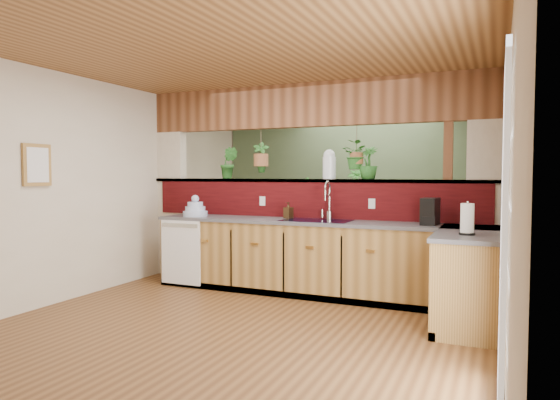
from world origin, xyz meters
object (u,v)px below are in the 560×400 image
at_px(dish_stack, 195,210).
at_px(glass_jar, 329,164).
at_px(soap_dispenser, 288,210).
at_px(coffee_maker, 430,213).
at_px(faucet, 328,199).
at_px(paper_towel, 467,220).
at_px(shelving_console, 328,231).

height_order(dish_stack, glass_jar, glass_jar).
bearing_deg(soap_dispenser, coffee_maker, -4.02).
bearing_deg(faucet, paper_towel, -29.51).
distance_m(faucet, glass_jar, 0.48).
height_order(faucet, dish_stack, faucet).
height_order(paper_towel, shelving_console, paper_towel).
distance_m(dish_stack, glass_jar, 1.84).
bearing_deg(shelving_console, paper_towel, -38.02).
bearing_deg(glass_jar, paper_towel, -34.08).
relative_size(coffee_maker, shelving_console, 0.19).
relative_size(glass_jar, shelving_console, 0.24).
distance_m(faucet, shelving_console, 2.33).
bearing_deg(faucet, soap_dispenser, -176.32).
height_order(faucet, coffee_maker, faucet).
bearing_deg(dish_stack, coffee_maker, 1.92).
xyz_separation_m(faucet, glass_jar, (-0.06, 0.22, 0.42)).
bearing_deg(shelving_console, coffee_maker, -35.42).
distance_m(faucet, paper_towel, 1.88).
relative_size(paper_towel, glass_jar, 0.83).
relative_size(faucet, glass_jar, 1.28).
distance_m(glass_jar, shelving_console, 2.27).
height_order(faucet, soap_dispenser, faucet).
bearing_deg(coffee_maker, shelving_console, 137.79).
xyz_separation_m(soap_dispenser, paper_towel, (2.14, -0.89, 0.04)).
xyz_separation_m(faucet, shelving_console, (-0.70, 2.12, -0.65)).
relative_size(coffee_maker, glass_jar, 0.80).
bearing_deg(faucet, dish_stack, -171.73).
relative_size(faucet, shelving_console, 0.31).
distance_m(faucet, soap_dispenser, 0.53).
relative_size(dish_stack, shelving_console, 0.21).
bearing_deg(faucet, glass_jar, 104.65).
xyz_separation_m(paper_towel, glass_jar, (-1.69, 1.15, 0.54)).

